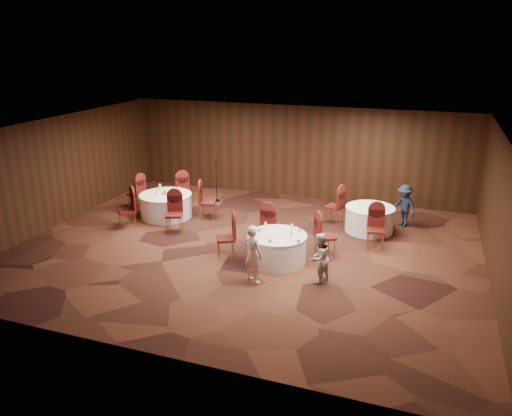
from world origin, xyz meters
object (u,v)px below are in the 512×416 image
(table_right, at_px, (369,219))
(woman_a, at_px, (253,254))
(table_left, at_px, (166,205))
(table_main, at_px, (277,248))
(woman_b, at_px, (319,258))
(man_c, at_px, (404,206))
(mic_stand, at_px, (217,189))

(table_right, relative_size, woman_a, 1.01)
(woman_a, bearing_deg, table_left, -12.18)
(table_main, relative_size, woman_b, 1.23)
(woman_b, xyz_separation_m, man_c, (1.58, 4.42, 0.04))
(table_right, xyz_separation_m, woman_a, (-2.11, -4.14, 0.32))
(table_left, relative_size, mic_stand, 1.12)
(mic_stand, distance_m, woman_b, 6.70)
(mic_stand, xyz_separation_m, woman_a, (3.24, -5.28, 0.28))
(woman_b, height_order, man_c, man_c)
(woman_a, xyz_separation_m, man_c, (3.01, 4.90, -0.05))
(table_main, distance_m, woman_a, 1.26)
(table_main, xyz_separation_m, man_c, (2.80, 3.70, 0.27))
(table_left, bearing_deg, table_right, 8.06)
(table_main, relative_size, woman_a, 1.07)
(table_left, height_order, man_c, man_c)
(mic_stand, relative_size, woman_b, 1.21)
(woman_b, distance_m, man_c, 4.69)
(table_left, bearing_deg, mic_stand, 67.21)
(table_main, xyz_separation_m, table_left, (-4.29, 2.06, 0.00))
(table_right, height_order, woman_a, woman_a)
(table_left, distance_m, woman_a, 5.24)
(table_left, bearing_deg, man_c, 12.97)
(man_c, bearing_deg, mic_stand, -143.00)
(table_left, distance_m, man_c, 7.29)
(mic_stand, bearing_deg, woman_b, -45.80)
(woman_a, relative_size, woman_b, 1.15)
(table_right, distance_m, man_c, 1.21)
(table_left, xyz_separation_m, woman_a, (4.09, -3.27, 0.32))
(mic_stand, bearing_deg, table_left, -112.79)
(woman_a, relative_size, man_c, 1.08)
(woman_b, bearing_deg, table_left, -93.82)
(table_right, relative_size, woman_b, 1.17)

